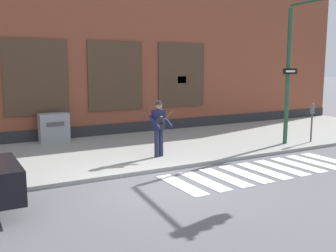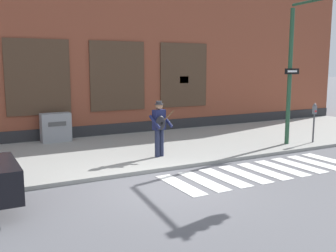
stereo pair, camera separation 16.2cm
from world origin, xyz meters
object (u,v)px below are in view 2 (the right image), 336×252
Objects in this scene: busker at (159,125)px; parking_meter at (314,117)px; traffic_light at (317,45)px; utility_box at (56,127)px.

parking_meter is at bearing -5.97° from busker.
busker is at bearing 174.03° from parking_meter.
traffic_light reaches higher than parking_meter.
traffic_light reaches higher than utility_box.
traffic_light is 3.45× the size of parking_meter.
parking_meter is (6.04, -0.63, -0.04)m from busker.
busker reaches higher than utility_box.
parking_meter reaches higher than utility_box.
busker is 4.63m from utility_box.
busker is at bearing -60.62° from utility_box.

